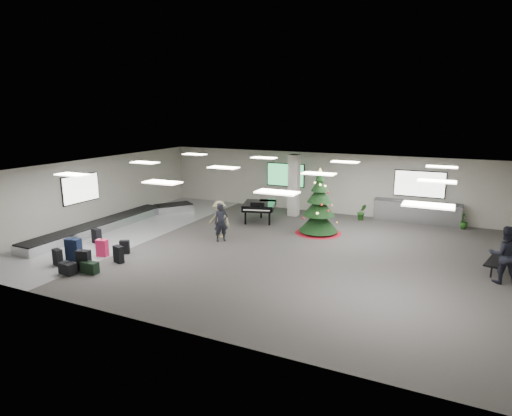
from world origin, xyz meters
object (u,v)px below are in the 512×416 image
at_px(baggage_carousel, 116,222).
at_px(christmas_tree, 319,211).
at_px(grand_piano, 259,206).
at_px(traveler_bench, 504,255).
at_px(traveler_b, 220,219).
at_px(potted_plant_left, 362,212).
at_px(traveler_a, 221,222).
at_px(service_counter, 417,212).
at_px(bench, 499,258).
at_px(potted_plant_right, 463,221).
at_px(pink_suitcase, 102,248).

relative_size(baggage_carousel, christmas_tree, 3.26).
relative_size(baggage_carousel, grand_piano, 4.28).
bearing_deg(baggage_carousel, traveler_bench, 0.20).
xyz_separation_m(traveler_b, potted_plant_left, (4.97, 5.63, -0.39)).
distance_m(baggage_carousel, traveler_a, 5.70).
relative_size(grand_piano, traveler_a, 1.39).
xyz_separation_m(christmas_tree, traveler_b, (-3.69, -2.45, -0.21)).
bearing_deg(service_counter, baggage_carousel, -152.33).
bearing_deg(bench, potted_plant_left, 151.55).
relative_size(traveler_bench, potted_plant_right, 2.42).
height_order(traveler_b, potted_plant_left, traveler_b).
bearing_deg(baggage_carousel, potted_plant_right, 23.84).
distance_m(traveler_a, potted_plant_left, 7.67).
height_order(potted_plant_left, potted_plant_right, potted_plant_left).
distance_m(traveler_a, traveler_b, 0.58).
bearing_deg(service_counter, bench, -61.36).
relative_size(traveler_a, potted_plant_right, 2.10).
height_order(baggage_carousel, bench, bench).
bearing_deg(potted_plant_left, service_counter, 11.72).
relative_size(pink_suitcase, grand_piano, 0.30).
relative_size(potted_plant_left, potted_plant_right, 1.07).
relative_size(baggage_carousel, traveler_b, 6.00).
relative_size(service_counter, potted_plant_left, 4.88).
bearing_deg(potted_plant_right, traveler_a, -144.97).
bearing_deg(service_counter, traveler_b, -140.67).
xyz_separation_m(grand_piano, potted_plant_right, (9.15, 2.84, -0.40)).
height_order(christmas_tree, grand_piano, christmas_tree).
relative_size(pink_suitcase, christmas_tree, 0.23).
xyz_separation_m(service_counter, traveler_a, (-7.18, -6.62, 0.27)).
bearing_deg(traveler_a, traveler_b, 82.54).
xyz_separation_m(service_counter, grand_piano, (-7.09, -2.99, 0.24)).
bearing_deg(pink_suitcase, christmas_tree, 34.78).
relative_size(grand_piano, traveler_b, 1.40).
relative_size(baggage_carousel, service_counter, 2.40).
bearing_deg(pink_suitcase, baggage_carousel, 115.76).
height_order(bench, potted_plant_left, bench).
distance_m(pink_suitcase, grand_piano, 7.92).
relative_size(traveler_a, traveler_b, 1.01).
distance_m(traveler_bench, potted_plant_left, 8.42).
bearing_deg(potted_plant_right, christmas_tree, -148.84).
bearing_deg(traveler_a, potted_plant_left, 9.05).
bearing_deg(traveler_a, service_counter, -1.01).
relative_size(service_counter, traveler_bench, 2.16).
bearing_deg(pink_suitcase, traveler_a, 38.65).
bearing_deg(grand_piano, bench, -31.94).
relative_size(traveler_b, traveler_bench, 0.86).
bearing_deg(pink_suitcase, service_counter, 34.40).
bearing_deg(potted_plant_right, bench, -78.99).
bearing_deg(traveler_bench, traveler_a, -10.60).
height_order(christmas_tree, traveler_a, christmas_tree).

